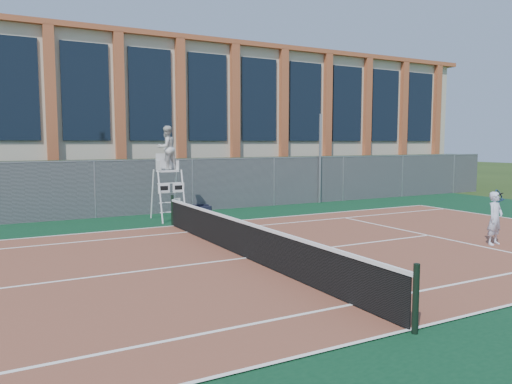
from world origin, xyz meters
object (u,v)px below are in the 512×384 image
umpire_chair (167,151)px  plastic_chair (177,207)px  steel_pole (320,159)px  tennis_player (495,218)px

umpire_chair → plastic_chair: (0.30, -0.14, -2.13)m
steel_pole → umpire_chair: bearing=-168.6°
tennis_player → plastic_chair: bearing=125.7°
umpire_chair → steel_pole: bearing=11.4°
umpire_chair → plastic_chair: bearing=-24.9°
plastic_chair → tennis_player: bearing=-54.3°
umpire_chair → tennis_player: (6.63, -8.94, -1.82)m
plastic_chair → tennis_player: 10.85m
steel_pole → umpire_chair: size_ratio=1.20×
plastic_chair → steel_pole: bearing=12.8°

